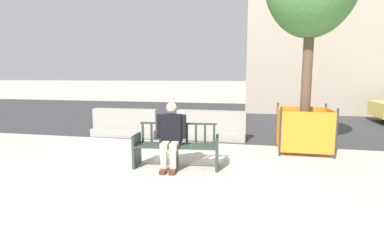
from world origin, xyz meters
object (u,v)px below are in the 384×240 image
(street_bench, at_px, (176,148))
(construction_fence, at_px, (304,128))
(jersey_barrier_centre, at_px, (211,128))
(seated_person, at_px, (171,134))
(jersey_barrier_left, at_px, (126,125))

(street_bench, distance_m, construction_fence, 3.31)
(street_bench, relative_size, construction_fence, 1.40)
(construction_fence, bearing_deg, street_bench, -144.72)
(jersey_barrier_centre, bearing_deg, construction_fence, -20.13)
(jersey_barrier_centre, height_order, construction_fence, construction_fence)
(street_bench, xyz_separation_m, jersey_barrier_centre, (0.28, 2.80, -0.06))
(street_bench, bearing_deg, seated_person, -143.60)
(street_bench, distance_m, jersey_barrier_centre, 2.81)
(street_bench, xyz_separation_m, construction_fence, (2.70, 1.91, 0.17))
(jersey_barrier_left, bearing_deg, jersey_barrier_centre, 2.08)
(seated_person, height_order, jersey_barrier_centre, seated_person)
(jersey_barrier_centre, xyz_separation_m, jersey_barrier_left, (-2.63, -0.10, 0.00))
(street_bench, height_order, jersey_barrier_left, street_bench)
(jersey_barrier_centre, xyz_separation_m, construction_fence, (2.42, -0.89, 0.23))
(street_bench, bearing_deg, construction_fence, 35.28)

